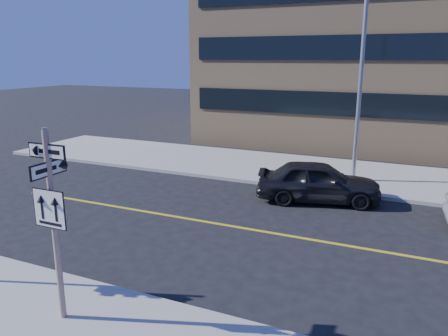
% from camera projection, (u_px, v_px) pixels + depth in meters
% --- Properties ---
extents(ground, '(120.00, 120.00, 0.00)m').
position_uv_depth(ground, '(134.00, 272.00, 11.53)').
color(ground, black).
rests_on(ground, ground).
extents(sign_pole, '(0.92, 0.92, 4.06)m').
position_uv_depth(sign_pole, '(53.00, 216.00, 8.71)').
color(sign_pole, beige).
rests_on(sign_pole, near_sidewalk).
extents(parked_car_a, '(3.07, 5.07, 1.61)m').
position_uv_depth(parked_car_a, '(318.00, 181.00, 16.98)').
color(parked_car_a, black).
rests_on(parked_car_a, ground).
extents(streetlight_a, '(0.55, 2.25, 8.00)m').
position_uv_depth(streetlight_a, '(360.00, 76.00, 18.24)').
color(streetlight_a, gray).
rests_on(streetlight_a, far_sidewalk).
extents(building_brick, '(18.00, 18.00, 18.00)m').
position_uv_depth(building_brick, '(363.00, 6.00, 30.57)').
color(building_brick, tan).
rests_on(building_brick, ground).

